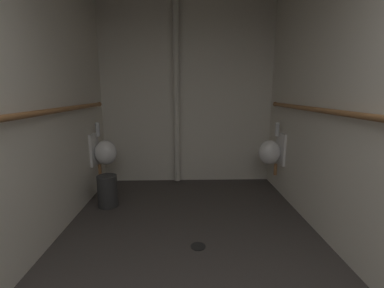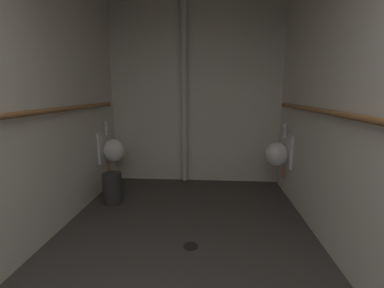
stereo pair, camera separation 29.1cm
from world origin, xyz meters
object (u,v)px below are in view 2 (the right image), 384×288
(urinal_right_mid, at_px, (278,153))
(floor_drain, at_px, (191,246))
(urinal_left_mid, at_px, (112,150))
(waste_bin, at_px, (112,188))
(standpipe_back_wall, at_px, (184,96))

(urinal_right_mid, relative_size, floor_drain, 5.39)
(urinal_left_mid, relative_size, floor_drain, 5.39)
(urinal_right_mid, bearing_deg, waste_bin, -169.52)
(standpipe_back_wall, bearing_deg, urinal_left_mid, -157.09)
(waste_bin, bearing_deg, standpipe_back_wall, 45.91)
(floor_drain, distance_m, waste_bin, 1.43)
(urinal_left_mid, bearing_deg, urinal_right_mid, -1.27)
(urinal_right_mid, distance_m, standpipe_back_wall, 1.60)
(urinal_right_mid, distance_m, waste_bin, 2.24)
(urinal_right_mid, height_order, floor_drain, urinal_right_mid)
(waste_bin, bearing_deg, floor_drain, -40.08)
(urinal_right_mid, height_order, standpipe_back_wall, standpipe_back_wall)
(floor_drain, bearing_deg, urinal_left_mid, 132.13)
(urinal_right_mid, xyz_separation_m, waste_bin, (-2.17, -0.40, -0.40))
(urinal_right_mid, xyz_separation_m, floor_drain, (-1.08, -1.32, -0.59))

